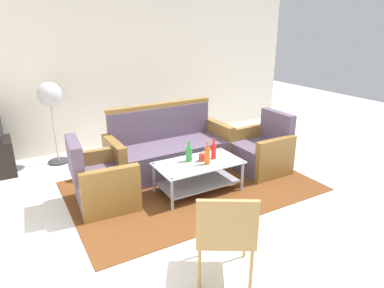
# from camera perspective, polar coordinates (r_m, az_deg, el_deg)

# --- Properties ---
(ground_plane) EXTENTS (14.00, 14.00, 0.00)m
(ground_plane) POSITION_cam_1_polar(r_m,az_deg,el_deg) (4.07, 7.30, -11.25)
(ground_plane) COLOR white
(wall_back) EXTENTS (6.52, 0.12, 2.80)m
(wall_back) POSITION_cam_1_polar(r_m,az_deg,el_deg) (6.23, -9.63, 13.18)
(wall_back) COLOR silver
(wall_back) RESTS_ON ground
(rug) EXTENTS (3.15, 2.06, 0.01)m
(rug) POSITION_cam_1_polar(r_m,az_deg,el_deg) (4.61, 0.00, -7.07)
(rug) COLOR brown
(rug) RESTS_ON ground
(couch) EXTENTS (1.81, 0.76, 0.96)m
(couch) POSITION_cam_1_polar(r_m,az_deg,el_deg) (4.99, -3.84, -1.07)
(couch) COLOR #5B4C60
(couch) RESTS_ON rug
(armchair_left) EXTENTS (0.75, 0.81, 0.85)m
(armchair_left) POSITION_cam_1_polar(r_m,az_deg,el_deg) (4.21, -14.87, -6.29)
(armchair_left) COLOR #5B4C60
(armchair_left) RESTS_ON rug
(armchair_right) EXTENTS (0.70, 0.76, 0.85)m
(armchair_right) POSITION_cam_1_polar(r_m,az_deg,el_deg) (5.11, 11.59, -1.29)
(armchair_right) COLOR #5B4C60
(armchair_right) RESTS_ON rug
(coffee_table) EXTENTS (1.10, 0.60, 0.40)m
(coffee_table) POSITION_cam_1_polar(r_m,az_deg,el_deg) (4.37, 1.08, -4.79)
(coffee_table) COLOR silver
(coffee_table) RESTS_ON rug
(bottle_red) EXTENTS (0.07, 0.07, 0.28)m
(bottle_red) POSITION_cam_1_polar(r_m,az_deg,el_deg) (4.41, 3.67, -1.16)
(bottle_red) COLOR red
(bottle_red) RESTS_ON coffee_table
(bottle_green) EXTENTS (0.08, 0.08, 0.27)m
(bottle_green) POSITION_cam_1_polar(r_m,az_deg,el_deg) (4.32, -0.52, -1.63)
(bottle_green) COLOR #2D8C38
(bottle_green) RESTS_ON coffee_table
(bottle_orange) EXTENTS (0.07, 0.07, 0.31)m
(bottle_orange) POSITION_cam_1_polar(r_m,az_deg,el_deg) (4.23, 2.60, -1.90)
(bottle_orange) COLOR #D85919
(bottle_orange) RESTS_ON coffee_table
(cup) EXTENTS (0.08, 0.08, 0.10)m
(cup) POSITION_cam_1_polar(r_m,az_deg,el_deg) (4.35, 1.67, -2.23)
(cup) COLOR red
(cup) RESTS_ON coffee_table
(pedestal_fan) EXTENTS (0.36, 0.36, 1.27)m
(pedestal_fan) POSITION_cam_1_polar(r_m,az_deg,el_deg) (5.49, -22.77, 6.96)
(pedestal_fan) COLOR #2D2D33
(pedestal_fan) RESTS_ON ground
(wicker_chair) EXTENTS (0.66, 0.66, 0.84)m
(wicker_chair) POSITION_cam_1_polar(r_m,az_deg,el_deg) (2.86, 5.64, -14.20)
(wicker_chair) COLOR #AD844C
(wicker_chair) RESTS_ON ground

